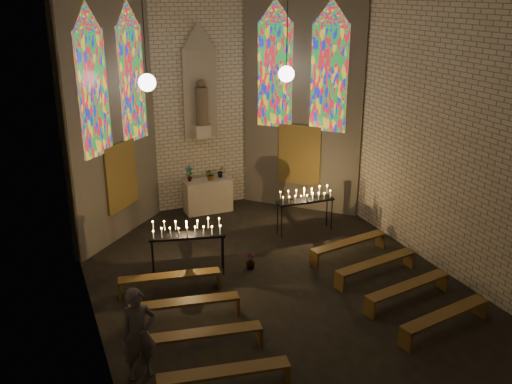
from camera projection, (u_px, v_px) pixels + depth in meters
floor at (285, 296)px, 12.58m from camera, size 12.00×12.00×0.00m
room at (230, 102)px, 14.25m from camera, size 8.22×12.43×7.00m
altar at (208, 196)px, 17.14m from camera, size 1.40×0.60×1.00m
flower_vase_left at (189, 174)px, 16.78m from camera, size 0.26×0.19×0.45m
flower_vase_center at (211, 174)px, 16.88m from camera, size 0.36×0.32×0.38m
flower_vase_right at (221, 171)px, 17.15m from camera, size 0.25×0.23×0.37m
aisle_flower_pot at (250, 261)px, 13.72m from camera, size 0.27×0.27×0.41m
votive_stand_left at (187, 232)px, 13.15m from camera, size 1.79×0.81×1.28m
votive_stand_right at (305, 198)px, 15.53m from camera, size 1.62×0.46×1.17m
pew_left_0 at (170, 278)px, 12.62m from camera, size 2.25×0.68×0.43m
pew_right_0 at (349, 244)px, 14.28m from camera, size 2.25×0.68×0.43m
pew_left_1 at (185, 304)px, 11.58m from camera, size 2.25×0.68×0.43m
pew_right_1 at (376, 264)px, 13.24m from camera, size 2.25×0.68×0.43m
pew_left_2 at (202, 336)px, 10.54m from camera, size 2.25×0.68×0.43m
pew_right_2 at (408, 288)px, 12.20m from camera, size 2.25×0.68×0.43m
pew_left_3 at (224, 374)px, 9.49m from camera, size 2.25×0.68×0.43m
pew_right_3 at (445, 316)px, 11.16m from camera, size 2.25×0.68×0.43m
visitor at (138, 334)px, 9.74m from camera, size 0.64×0.44×1.69m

